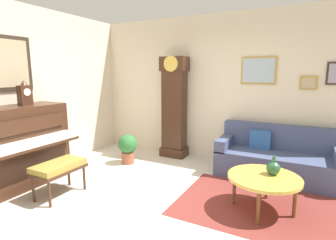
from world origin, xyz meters
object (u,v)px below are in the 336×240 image
(piano_bench, at_px, (59,168))
(grandfather_clock, at_px, (174,110))
(coffee_table, at_px, (264,179))
(mantel_clock, at_px, (25,94))
(green_jug, at_px, (273,168))
(potted_plant, at_px, (128,147))
(piano, at_px, (17,147))
(couch, at_px, (277,158))

(piano_bench, distance_m, grandfather_clock, 2.50)
(coffee_table, xyz_separation_m, mantel_clock, (-3.39, -0.75, 0.97))
(green_jug, height_order, potted_plant, green_jug)
(piano, height_order, coffee_table, piano)
(mantel_clock, bearing_deg, couch, 30.52)
(piano_bench, bearing_deg, green_jug, 20.42)
(coffee_table, xyz_separation_m, green_jug, (0.09, 0.11, 0.12))
(grandfather_clock, xyz_separation_m, green_jug, (2.05, -1.36, -0.42))
(coffee_table, bearing_deg, green_jug, 51.05)
(grandfather_clock, bearing_deg, mantel_clock, -122.56)
(grandfather_clock, distance_m, green_jug, 2.50)
(piano, height_order, mantel_clock, mantel_clock)
(grandfather_clock, xyz_separation_m, potted_plant, (-0.58, -0.82, -0.64))
(piano_bench, xyz_separation_m, coffee_table, (2.59, 0.89, 0.02))
(piano, xyz_separation_m, couch, (3.43, 2.22, -0.31))
(mantel_clock, distance_m, green_jug, 3.68)
(piano, xyz_separation_m, green_jug, (3.48, 1.06, -0.08))
(piano, relative_size, green_jug, 6.00)
(couch, bearing_deg, piano, -147.12)
(grandfather_clock, bearing_deg, piano, -120.44)
(green_jug, bearing_deg, couch, 92.38)
(piano, relative_size, couch, 0.76)
(piano_bench, relative_size, mantel_clock, 1.84)
(couch, relative_size, potted_plant, 3.39)
(piano_bench, distance_m, potted_plant, 1.54)
(piano_bench, height_order, couch, couch)
(piano_bench, xyz_separation_m, green_jug, (2.68, 1.00, 0.14))
(mantel_clock, height_order, potted_plant, mantel_clock)
(coffee_table, distance_m, mantel_clock, 3.60)
(piano, height_order, couch, piano)
(mantel_clock, xyz_separation_m, potted_plant, (0.84, 1.40, -1.07))
(piano, bearing_deg, coffee_table, 15.67)
(piano_bench, height_order, green_jug, green_jug)
(coffee_table, relative_size, mantel_clock, 2.32)
(piano_bench, height_order, grandfather_clock, grandfather_clock)
(grandfather_clock, height_order, couch, grandfather_clock)
(green_jug, bearing_deg, coffee_table, -128.95)
(couch, xyz_separation_m, coffee_table, (-0.04, -1.26, 0.11))
(piano_bench, height_order, potted_plant, potted_plant)
(coffee_table, bearing_deg, couch, 88.27)
(piano_bench, bearing_deg, piano, -175.66)
(piano_bench, bearing_deg, mantel_clock, 170.30)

